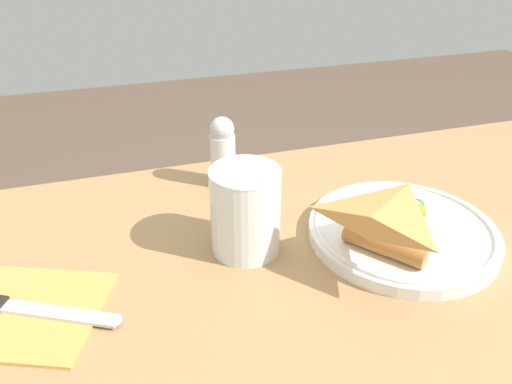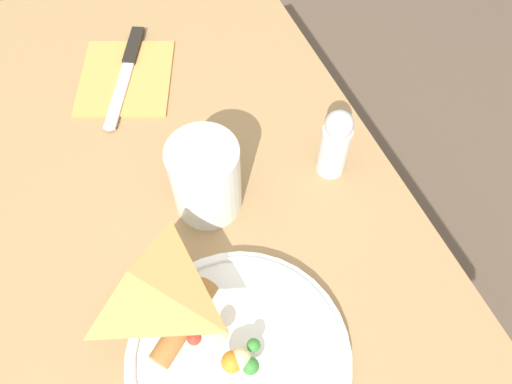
{
  "view_description": "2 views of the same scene",
  "coord_description": "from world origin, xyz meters",
  "px_view_note": "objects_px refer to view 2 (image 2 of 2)",
  "views": [
    {
      "loc": [
        -0.22,
        -0.39,
        1.08
      ],
      "look_at": [
        -0.06,
        0.13,
        0.76
      ],
      "focal_mm": 35.0,
      "sensor_mm": 36.0,
      "label": 1
    },
    {
      "loc": [
        0.24,
        0.02,
        1.26
      ],
      "look_at": [
        -0.06,
        0.15,
        0.73
      ],
      "focal_mm": 35.0,
      "sensor_mm": 36.0,
      "label": 2
    }
  ],
  "objects_px": {
    "milk_glass": "(206,180)",
    "butter_knife": "(127,70)",
    "dining_table": "(171,313)",
    "napkin_folded": "(126,77)",
    "salt_shaker": "(335,143)",
    "plate_pizza": "(235,354)"
  },
  "relations": [
    {
      "from": "milk_glass",
      "to": "butter_knife",
      "type": "height_order",
      "value": "milk_glass"
    },
    {
      "from": "dining_table",
      "to": "butter_knife",
      "type": "bearing_deg",
      "value": 170.67
    },
    {
      "from": "napkin_folded",
      "to": "plate_pizza",
      "type": "bearing_deg",
      "value": 0.33
    },
    {
      "from": "plate_pizza",
      "to": "butter_knife",
      "type": "relative_size",
      "value": 1.23
    },
    {
      "from": "butter_knife",
      "to": "milk_glass",
      "type": "bearing_deg",
      "value": 35.47
    },
    {
      "from": "plate_pizza",
      "to": "napkin_folded",
      "type": "distance_m",
      "value": 0.45
    },
    {
      "from": "napkin_folded",
      "to": "butter_knife",
      "type": "height_order",
      "value": "butter_knife"
    },
    {
      "from": "butter_knife",
      "to": "salt_shaker",
      "type": "relative_size",
      "value": 1.79
    },
    {
      "from": "napkin_folded",
      "to": "dining_table",
      "type": "bearing_deg",
      "value": -8.76
    },
    {
      "from": "dining_table",
      "to": "salt_shaker",
      "type": "bearing_deg",
      "value": 104.96
    },
    {
      "from": "plate_pizza",
      "to": "dining_table",
      "type": "bearing_deg",
      "value": -154.31
    },
    {
      "from": "plate_pizza",
      "to": "milk_glass",
      "type": "relative_size",
      "value": 2.19
    },
    {
      "from": "dining_table",
      "to": "plate_pizza",
      "type": "distance_m",
      "value": 0.17
    },
    {
      "from": "butter_knife",
      "to": "dining_table",
      "type": "bearing_deg",
      "value": 17.96
    },
    {
      "from": "dining_table",
      "to": "napkin_folded",
      "type": "bearing_deg",
      "value": 171.24
    },
    {
      "from": "dining_table",
      "to": "milk_glass",
      "type": "relative_size",
      "value": 10.85
    },
    {
      "from": "milk_glass",
      "to": "salt_shaker",
      "type": "distance_m",
      "value": 0.17
    },
    {
      "from": "butter_knife",
      "to": "salt_shaker",
      "type": "bearing_deg",
      "value": 63.98
    },
    {
      "from": "milk_glass",
      "to": "salt_shaker",
      "type": "height_order",
      "value": "milk_glass"
    },
    {
      "from": "milk_glass",
      "to": "dining_table",
      "type": "bearing_deg",
      "value": -48.73
    },
    {
      "from": "butter_knife",
      "to": "salt_shaker",
      "type": "height_order",
      "value": "salt_shaker"
    },
    {
      "from": "milk_glass",
      "to": "butter_knife",
      "type": "xyz_separation_m",
      "value": [
        -0.26,
        -0.04,
        -0.04
      ]
    }
  ]
}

